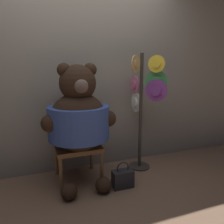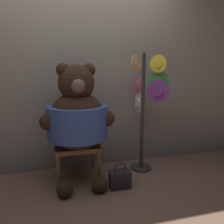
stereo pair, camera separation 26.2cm
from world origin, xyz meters
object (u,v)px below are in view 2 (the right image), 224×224
Objects in this scene: hat_display_rack at (146,102)px; handbag_on_ground at (120,179)px; chair at (76,137)px; teddy_bear at (78,117)px.

hat_display_rack is 4.97× the size of handbag_on_ground.
chair is 0.33m from teddy_bear.
hat_display_rack is 1.00m from handbag_on_ground.
teddy_bear is at bearing -86.08° from chair.
chair is at bearing 135.00° from handbag_on_ground.
hat_display_rack is at bearing 39.85° from handbag_on_ground.
hat_display_rack is at bearing -3.26° from chair.
chair is 3.00× the size of handbag_on_ground.
hat_display_rack is at bearing 7.59° from teddy_bear.
chair is 0.66× the size of teddy_bear.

